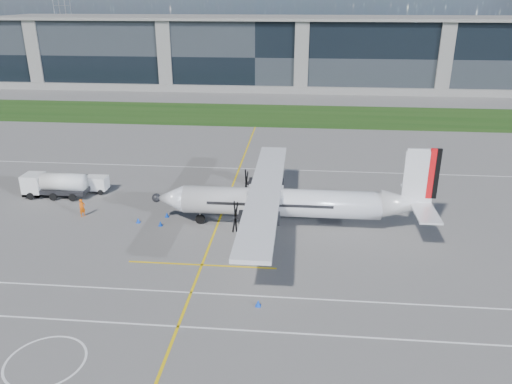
# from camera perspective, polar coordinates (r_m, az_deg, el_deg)

# --- Properties ---
(ground) EXTENTS (400.00, 400.00, 0.00)m
(ground) POSITION_cam_1_polar(r_m,az_deg,el_deg) (83.56, -2.09, 7.63)
(ground) COLOR #5A5855
(ground) RESTS_ON ground
(grass_strip) EXTENTS (400.00, 18.00, 0.04)m
(grass_strip) POSITION_cam_1_polar(r_m,az_deg,el_deg) (91.28, -1.44, 8.85)
(grass_strip) COLOR #183C10
(grass_strip) RESTS_ON ground
(terminal_building) EXTENTS (120.00, 20.00, 15.00)m
(terminal_building) POSITION_cam_1_polar(r_m,az_deg,el_deg) (121.52, 0.36, 15.62)
(terminal_building) COLOR black
(terminal_building) RESTS_ON ground
(tree_line) EXTENTS (400.00, 6.00, 6.00)m
(tree_line) POSITION_cam_1_polar(r_m,az_deg,el_deg) (181.52, 2.09, 16.16)
(tree_line) COLOR black
(tree_line) RESTS_ON ground
(pylon_west) EXTENTS (9.00, 4.60, 30.00)m
(pylon_west) POSITION_cam_1_polar(r_m,az_deg,el_deg) (210.92, -21.25, 18.84)
(pylon_west) COLOR gray
(pylon_west) RESTS_ON ground
(yellow_taxiway_centerline) EXTENTS (0.20, 70.00, 0.01)m
(yellow_taxiway_centerline) POSITION_cam_1_polar(r_m,az_deg,el_deg) (54.80, -2.98, 0.01)
(yellow_taxiway_centerline) COLOR yellow
(yellow_taxiway_centerline) RESTS_ON ground
(white_lane_line) EXTENTS (90.00, 0.15, 0.01)m
(white_lane_line) POSITION_cam_1_polar(r_m,az_deg,el_deg) (34.85, -13.85, -14.42)
(white_lane_line) COLOR white
(white_lane_line) RESTS_ON ground
(turboprop_aircraft) EXTENTS (25.56, 26.50, 7.95)m
(turboprop_aircraft) POSITION_cam_1_polar(r_m,az_deg,el_deg) (45.09, 4.08, 0.54)
(turboprop_aircraft) COLOR silver
(turboprop_aircraft) RESTS_ON ground
(fuel_tanker_truck) EXTENTS (7.07, 2.30, 2.65)m
(fuel_tanker_truck) POSITION_cam_1_polar(r_m,az_deg,el_deg) (57.31, -22.40, 0.74)
(fuel_tanker_truck) COLOR silver
(fuel_tanker_truck) RESTS_ON ground
(baggage_tug) EXTENTS (2.95, 1.77, 1.77)m
(baggage_tug) POSITION_cam_1_polar(r_m,az_deg,el_deg) (57.22, -17.93, 0.84)
(baggage_tug) COLOR silver
(baggage_tug) RESTS_ON ground
(ground_crew_person) EXTENTS (0.94, 1.02, 2.04)m
(ground_crew_person) POSITION_cam_1_polar(r_m,az_deg,el_deg) (51.26, -19.26, -1.58)
(ground_crew_person) COLOR #F25907
(ground_crew_person) RESTS_ON ground
(safety_cone_nose_port) EXTENTS (0.36, 0.36, 0.50)m
(safety_cone_nose_port) POSITION_cam_1_polar(r_m,az_deg,el_deg) (47.55, -10.87, -3.54)
(safety_cone_nose_port) COLOR blue
(safety_cone_nose_port) RESTS_ON ground
(safety_cone_portwing) EXTENTS (0.36, 0.36, 0.50)m
(safety_cone_portwing) POSITION_cam_1_polar(r_m,az_deg,el_deg) (35.41, 0.25, -12.57)
(safety_cone_portwing) COLOR blue
(safety_cone_portwing) RESTS_ON ground
(safety_cone_fwd) EXTENTS (0.36, 0.36, 0.50)m
(safety_cone_fwd) POSITION_cam_1_polar(r_m,az_deg,el_deg) (48.63, -13.32, -3.16)
(safety_cone_fwd) COLOR blue
(safety_cone_fwd) RESTS_ON ground
(safety_cone_nose_stbd) EXTENTS (0.36, 0.36, 0.50)m
(safety_cone_nose_stbd) POSITION_cam_1_polar(r_m,az_deg,el_deg) (49.29, -10.14, -2.56)
(safety_cone_nose_stbd) COLOR blue
(safety_cone_nose_stbd) RESTS_ON ground
(safety_cone_stbdwing) EXTENTS (0.36, 0.36, 0.50)m
(safety_cone_stbdwing) POSITION_cam_1_polar(r_m,az_deg,el_deg) (59.03, 2.55, 1.89)
(safety_cone_stbdwing) COLOR blue
(safety_cone_stbdwing) RESTS_ON ground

